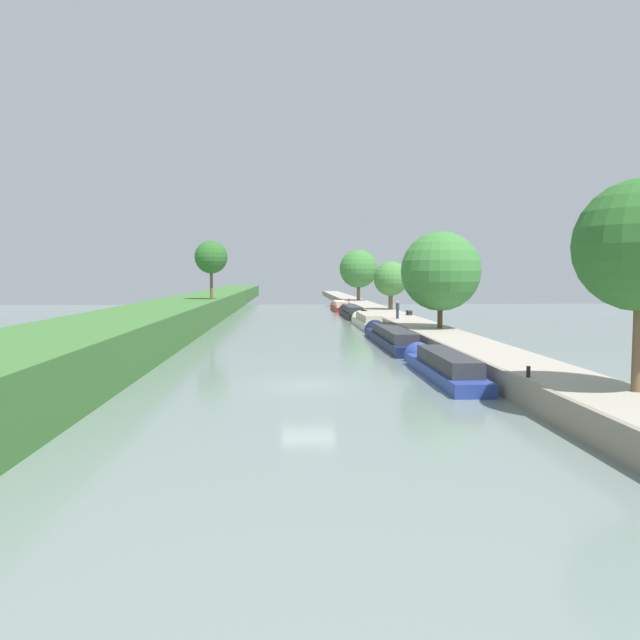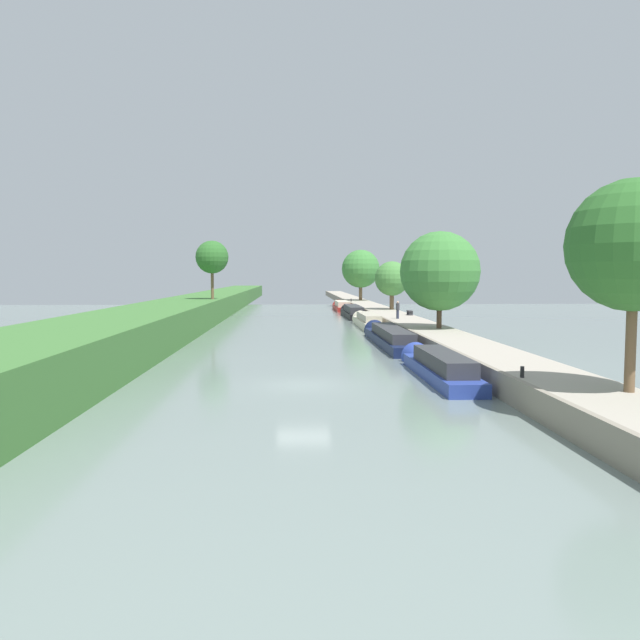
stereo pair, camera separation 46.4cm
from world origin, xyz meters
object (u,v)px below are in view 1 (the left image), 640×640
Objects in this scene: narrowboat_blue at (442,366)px; narrowboat_cream at (367,321)px; narrowboat_navy at (390,337)px; narrowboat_red at (340,306)px; mooring_bollard_far at (349,300)px; narrowboat_black at (351,312)px; mooring_bollard_near at (528,372)px; park_bench at (409,312)px; person_walking at (398,309)px.

narrowboat_cream is at bearing 89.71° from narrowboat_blue.
narrowboat_navy is 15.79m from narrowboat_cream.
mooring_bollard_far is at bearing 68.51° from narrowboat_red.
mooring_bollard_near reaches higher than narrowboat_black.
person_walking is at bearing -112.53° from park_bench.
narrowboat_black is 14.26m from narrowboat_red.
park_bench is (4.77, -28.05, 0.86)m from narrowboat_red.
person_walking is (2.52, 26.47, 1.40)m from narrowboat_blue.
narrowboat_red is at bearing 91.63° from mooring_bollard_near.
mooring_bollard_far is at bearing 87.76° from narrowboat_navy.
narrowboat_cream is 33.98m from mooring_bollard_far.
mooring_bollard_near is at bearing -84.83° from narrowboat_navy.
person_walking is 33.18m from mooring_bollard_near.
park_bench is (2.15, 5.17, -0.53)m from person_walking.
person_walking is at bearing 77.13° from narrowboat_navy.
mooring_bollard_near and mooring_bollard_far have the same top height.
narrowboat_navy is 1.36× the size of narrowboat_red.
narrowboat_blue is 25.25× the size of mooring_bollard_near.
park_bench is (2.87, -32.86, 0.12)m from mooring_bollard_far.
park_bench is at bearing -71.73° from narrowboat_black.
person_walking is at bearing -82.76° from narrowboat_black.
narrowboat_navy is 1.10× the size of narrowboat_black.
mooring_bollard_near is at bearing -88.37° from narrowboat_red.
narrowboat_blue is at bearing -91.59° from mooring_bollard_far.
person_walking is at bearing 88.74° from mooring_bollard_near.
narrowboat_red is (-0.26, 29.12, -0.01)m from narrowboat_cream.
mooring_bollard_far reaches higher than narrowboat_cream.
narrowboat_blue is 6.84× the size of person_walking.
mooring_bollard_far is at bearing 87.24° from narrowboat_cream.
park_bench is (4.82, 16.86, 0.87)m from narrowboat_navy.
narrowboat_black is at bearing 89.51° from narrowboat_navy.
narrowboat_navy is 49.77m from mooring_bollard_far.
narrowboat_red is 26.09× the size of mooring_bollard_near.
narrowboat_cream is at bearing -166.64° from park_bench.
narrowboat_blue is at bearing -95.44° from person_walking.
narrowboat_navy is 30.66m from narrowboat_black.
park_bench is at bearing 67.47° from person_walking.
narrowboat_cream reaches higher than narrowboat_navy.
mooring_bollard_far is at bearing 95.00° from park_bench.
narrowboat_red is (0.05, 44.91, 0.00)m from narrowboat_navy.
park_bench reaches higher than narrowboat_black.
narrowboat_black reaches higher than narrowboat_cream.
mooring_bollard_near is at bearing -87.48° from narrowboat_cream.
narrowboat_cream is (0.15, 30.57, 0.02)m from narrowboat_blue.
mooring_bollard_near is (1.68, -52.13, 0.71)m from narrowboat_black.
narrowboat_red is at bearing 99.65° from park_bench.
narrowboat_cream is 4.71m from park_bench.
narrowboat_blue is 14.78m from narrowboat_navy.
narrowboat_black is 19.17m from person_walking.
mooring_bollard_far is (0.00, 71.20, 0.00)m from mooring_bollard_near.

